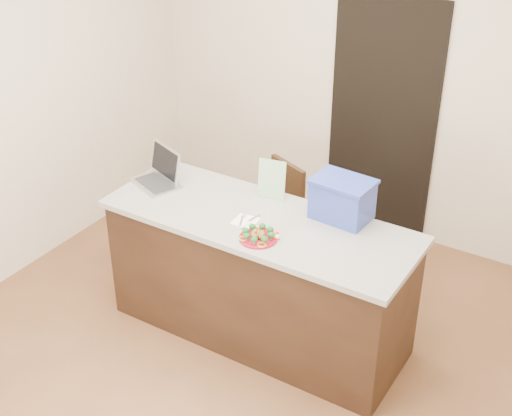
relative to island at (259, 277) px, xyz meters
The scene contains 16 objects.
ground 0.53m from the island, 90.00° to the right, with size 4.00×4.00×0.00m, color brown.
room_shell 1.18m from the island, 90.00° to the right, with size 4.00×4.00×4.00m.
doorway 1.81m from the island, 86.69° to the left, with size 0.90×0.02×2.00m, color black.
island is the anchor object (origin of this frame).
plate 0.53m from the island, 59.89° to the right, with size 0.24×0.24×0.02m.
meatballs 0.55m from the island, 59.86° to the right, with size 0.10×0.10×0.03m.
broccoli 0.56m from the island, 59.89° to the right, with size 0.20×0.20×0.03m.
pepper_rings 0.54m from the island, 59.89° to the right, with size 0.19×0.19×0.01m.
napkin 0.47m from the island, 124.57° to the right, with size 0.15×0.15×0.01m, color white.
fork 0.48m from the island, 136.68° to the right, with size 0.06×0.15×0.00m.
knife 0.48m from the island, 103.76° to the right, with size 0.03×0.20×0.01m.
yogurt_bottle 0.56m from the island, 36.18° to the right, with size 0.03×0.03×0.06m.
laptop 1.00m from the island, behind, with size 0.40×0.38×0.24m.
leaflet 0.66m from the island, 105.37° to the left, with size 0.19×0.00×0.27m, color silver.
blue_box 0.79m from the island, 32.78° to the left, with size 0.39×0.30×0.27m.
chair 0.85m from the island, 110.00° to the left, with size 0.50×0.51×0.86m.
Camera 1 is at (2.03, -3.07, 3.25)m, focal length 50.00 mm.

